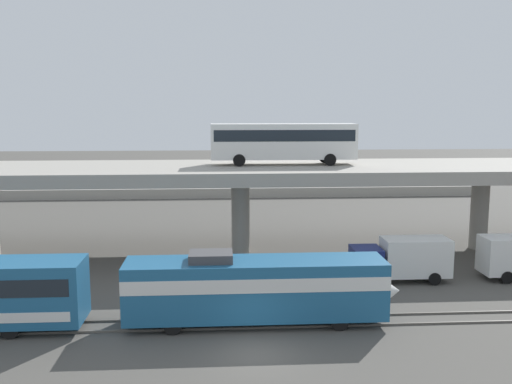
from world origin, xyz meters
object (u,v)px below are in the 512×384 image
at_px(parked_car_5, 400,174).
at_px(parked_car_7, 29,180).
at_px(parked_car_1, 45,175).
at_px(parked_car_4, 278,177).
at_px(parked_car_0, 358,176).
at_px(parked_car_3, 279,175).
at_px(parked_car_2, 68,180).
at_px(service_truck_east, 403,258).
at_px(train_locomotive, 268,286).
at_px(transit_bus_on_overpass, 283,140).
at_px(parked_car_6, 120,175).

height_order(parked_car_5, parked_car_7, same).
height_order(parked_car_1, parked_car_4, same).
height_order(parked_car_0, parked_car_3, same).
bearing_deg(parked_car_2, parked_car_5, -175.21).
bearing_deg(service_truck_east, parked_car_5, -107.25).
xyz_separation_m(parked_car_3, parked_car_7, (-34.46, -3.92, -0.00)).
relative_size(service_truck_east, parked_car_3, 1.51).
bearing_deg(parked_car_3, train_locomotive, -96.52).
distance_m(service_truck_east, parked_car_2, 53.13).
xyz_separation_m(parked_car_1, parked_car_5, (52.19, -1.72, 0.00)).
bearing_deg(transit_bus_on_overpass, parked_car_2, -50.93).
distance_m(transit_bus_on_overpass, service_truck_east, 14.24).
xyz_separation_m(transit_bus_on_overpass, parked_car_0, (14.56, 33.29, -7.26)).
bearing_deg(transit_bus_on_overpass, train_locomotive, 81.02).
distance_m(parked_car_1, parked_car_5, 52.22).
height_order(parked_car_3, parked_car_7, same).
bearing_deg(parked_car_6, parked_car_7, -154.19).
bearing_deg(parked_car_1, parked_car_7, 85.97).
bearing_deg(transit_bus_on_overpass, parked_car_1, -50.81).
distance_m(parked_car_2, parked_car_7, 5.17).
bearing_deg(parked_car_3, parked_car_0, -12.23).
bearing_deg(parked_car_7, transit_bus_on_overpass, 134.37).
height_order(parked_car_3, parked_car_4, same).
distance_m(transit_bus_on_overpass, parked_car_5, 42.49).
distance_m(parked_car_2, parked_car_5, 47.59).
bearing_deg(parked_car_7, parked_car_2, -178.25).
relative_size(transit_bus_on_overpass, parked_car_1, 2.95).
xyz_separation_m(parked_car_3, parked_car_6, (-23.16, 1.54, 0.00)).
distance_m(parked_car_5, parked_car_6, 41.32).
xyz_separation_m(service_truck_east, parked_car_7, (-38.53, 41.20, 0.44)).
distance_m(service_truck_east, parked_car_5, 47.46).
bearing_deg(parked_car_7, parked_car_3, -173.51).
bearing_deg(service_truck_east, parked_car_6, -59.73).
relative_size(transit_bus_on_overpass, parked_car_7, 2.73).
relative_size(train_locomotive, parked_car_7, 3.53).
relative_size(parked_car_3, parked_car_4, 1.00).
relative_size(parked_car_2, parked_car_4, 1.01).
distance_m(service_truck_east, parked_car_4, 42.71).
relative_size(train_locomotive, parked_car_5, 3.40).
bearing_deg(parked_car_2, parked_car_1, -50.12).
xyz_separation_m(service_truck_east, parked_car_1, (-38.12, 47.05, 0.44)).
xyz_separation_m(parked_car_4, parked_car_6, (-22.77, 4.19, -0.00)).
bearing_deg(parked_car_0, parked_car_7, -178.13).
bearing_deg(parked_car_6, parked_car_3, -3.81).
bearing_deg(parked_car_1, parked_car_6, 177.95).
bearing_deg(parked_car_0, parked_car_6, 173.41).
relative_size(parked_car_5, parked_car_7, 1.04).
xyz_separation_m(transit_bus_on_overpass, parked_car_4, (2.96, 33.07, -7.26)).
xyz_separation_m(train_locomotive, parked_car_1, (-28.06, 54.36, -0.12)).
bearing_deg(parked_car_1, parked_car_3, 176.75).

